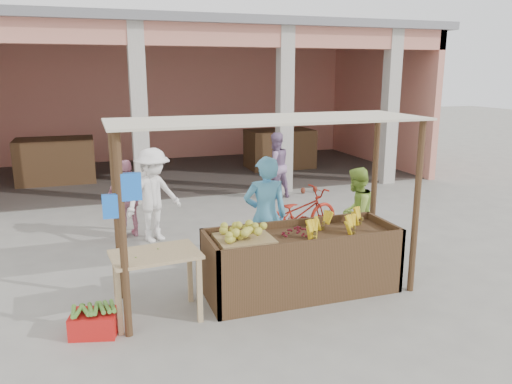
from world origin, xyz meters
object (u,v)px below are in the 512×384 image
object	(u,v)px
fruit_stall	(302,264)
red_crate	(94,323)
vendor_blue	(266,212)
motorcycle	(299,212)
vendor_green	(356,210)
side_table	(156,264)

from	to	relation	value
fruit_stall	red_crate	bearing A→B (deg)	-173.90
red_crate	vendor_blue	distance (m)	2.81
fruit_stall	motorcycle	xyz separation A→B (m)	(0.89, 2.16, 0.06)
red_crate	vendor_green	bearing A→B (deg)	31.70
red_crate	fruit_stall	bearing A→B (deg)	20.54
fruit_stall	vendor_green	bearing A→B (deg)	35.52
fruit_stall	side_table	world-z (taller)	side_table
vendor_blue	motorcycle	world-z (taller)	vendor_blue
side_table	vendor_green	bearing A→B (deg)	12.32
vendor_green	motorcycle	bearing A→B (deg)	-102.74
vendor_green	fruit_stall	bearing A→B (deg)	0.57
fruit_stall	red_crate	size ratio (longest dim) A/B	5.05
side_table	red_crate	xyz separation A→B (m)	(-0.75, -0.19, -0.56)
side_table	motorcycle	world-z (taller)	motorcycle
vendor_green	motorcycle	xyz separation A→B (m)	(-0.48, 1.18, -0.31)
red_crate	vendor_blue	bearing A→B (deg)	37.58
vendor_blue	motorcycle	bearing A→B (deg)	-121.69
red_crate	vendor_green	world-z (taller)	vendor_green
fruit_stall	red_crate	xyz separation A→B (m)	(-2.72, -0.29, -0.27)
fruit_stall	vendor_blue	bearing A→B (deg)	108.10
vendor_blue	motorcycle	xyz separation A→B (m)	(1.14, 1.40, -0.49)
motorcycle	side_table	bearing A→B (deg)	114.79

